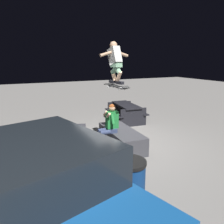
# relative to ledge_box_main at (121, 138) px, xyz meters

# --- Properties ---
(ground_plane) EXTENTS (40.00, 40.00, 0.00)m
(ground_plane) POSITION_rel_ledge_box_main_xyz_m (0.23, -0.07, -0.26)
(ground_plane) COLOR slate
(ledge_box_main) EXTENTS (2.01, 0.88, 0.52)m
(ledge_box_main) POSITION_rel_ledge_box_main_xyz_m (0.00, 0.00, 0.00)
(ledge_box_main) COLOR #38383D
(ledge_box_main) RESTS_ON ground
(person_sitting_on_ledge) EXTENTS (0.59, 0.76, 1.36)m
(person_sitting_on_ledge) POSITION_rel_ledge_box_main_xyz_m (-0.04, 0.44, 0.50)
(person_sitting_on_ledge) COLOR #2D3856
(person_sitting_on_ledge) RESTS_ON ground
(skateboard) EXTENTS (1.04, 0.31, 0.13)m
(skateboard) POSITION_rel_ledge_box_main_xyz_m (-0.20, 0.28, 1.62)
(skateboard) COLOR black
(skater_airborne) EXTENTS (0.63, 0.89, 1.12)m
(skater_airborne) POSITION_rel_ledge_box_main_xyz_m (-0.14, 0.29, 2.31)
(skater_airborne) COLOR black
(kicker_ramp) EXTENTS (1.26, 1.23, 0.36)m
(kicker_ramp) POSITION_rel_ledge_box_main_xyz_m (1.63, 1.08, -0.20)
(kicker_ramp) COLOR #28282D
(kicker_ramp) RESTS_ON ground
(picnic_table_back) EXTENTS (1.84, 1.52, 0.75)m
(picnic_table_back) POSITION_rel_ledge_box_main_xyz_m (2.40, -1.49, 0.24)
(picnic_table_back) COLOR black
(picnic_table_back) RESTS_ON ground
(trash_bin) EXTENTS (0.59, 0.59, 0.92)m
(trash_bin) POSITION_rel_ledge_box_main_xyz_m (-2.65, 1.24, 0.20)
(trash_bin) COLOR navy
(trash_bin) RESTS_ON ground
(parked_car) EXTENTS (4.50, 2.74, 1.56)m
(parked_car) POSITION_rel_ledge_box_main_xyz_m (-2.55, 2.73, 0.53)
(parked_car) COLOR navy
(parked_car) RESTS_ON ground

